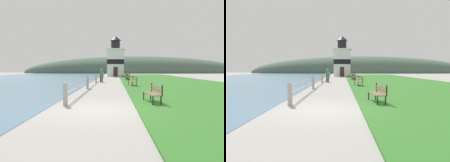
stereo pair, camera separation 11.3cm
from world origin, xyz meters
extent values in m
plane|color=gray|center=(0.00, 0.00, 0.00)|extent=(160.00, 160.00, 0.00)
cube|color=#2D6623|center=(7.62, 19.75, 0.03)|extent=(12.00, 59.26, 0.06)
cube|color=#476B84|center=(-14.12, 19.75, 0.01)|extent=(24.00, 94.82, 0.01)
cube|color=#A8A399|center=(-1.52, 1.00, 0.53)|extent=(0.18, 0.18, 1.05)
cube|color=#A8A399|center=(-1.52, 9.15, 0.53)|extent=(0.18, 0.18, 1.05)
cube|color=#A8A399|center=(-1.52, 17.29, 0.53)|extent=(0.18, 0.18, 1.05)
cube|color=#A8A399|center=(-1.52, 25.44, 0.53)|extent=(0.18, 0.18, 1.05)
cube|color=#A8A399|center=(-1.52, 33.58, 0.53)|extent=(0.18, 0.18, 1.05)
cylinder|color=#B2B2B7|center=(-1.52, 17.29, 0.90)|extent=(0.06, 32.58, 0.06)
cylinder|color=#B2B2B7|center=(-1.52, 17.29, 0.53)|extent=(0.06, 32.58, 0.06)
cube|color=brown|center=(2.37, 1.61, 0.47)|extent=(0.31, 1.72, 0.04)
cube|color=brown|center=(2.52, 1.63, 0.47)|extent=(0.31, 1.72, 0.04)
cube|color=brown|center=(2.66, 1.65, 0.47)|extent=(0.31, 1.72, 0.04)
cube|color=brown|center=(2.75, 1.66, 0.79)|extent=(0.25, 1.72, 0.11)
cube|color=brown|center=(2.75, 1.66, 0.63)|extent=(0.25, 1.72, 0.11)
cube|color=black|center=(2.43, 0.78, 0.23)|extent=(0.06, 0.06, 0.45)
cube|color=black|center=(2.24, 2.44, 0.23)|extent=(0.06, 0.06, 0.45)
cube|color=black|center=(2.79, 0.82, 0.23)|extent=(0.06, 0.06, 0.45)
cube|color=black|center=(2.61, 2.48, 0.23)|extent=(0.06, 0.06, 0.45)
cube|color=black|center=(2.84, 0.83, 0.70)|extent=(0.06, 0.06, 0.49)
cube|color=black|center=(2.65, 2.49, 0.70)|extent=(0.06, 0.06, 0.49)
cube|color=brown|center=(2.27, 11.93, 0.47)|extent=(0.35, 1.98, 0.04)
cube|color=brown|center=(2.41, 11.94, 0.47)|extent=(0.35, 1.98, 0.04)
cube|color=brown|center=(2.56, 11.96, 0.47)|extent=(0.35, 1.98, 0.04)
cube|color=brown|center=(2.64, 11.97, 0.79)|extent=(0.30, 1.97, 0.11)
cube|color=brown|center=(2.64, 11.97, 0.63)|extent=(0.30, 1.97, 0.11)
cube|color=black|center=(2.35, 10.96, 0.23)|extent=(0.06, 0.06, 0.45)
cube|color=black|center=(2.11, 12.88, 0.23)|extent=(0.06, 0.06, 0.45)
cube|color=black|center=(2.71, 11.01, 0.23)|extent=(0.06, 0.06, 0.45)
cube|color=black|center=(2.48, 12.92, 0.23)|extent=(0.06, 0.06, 0.45)
cube|color=black|center=(2.76, 11.02, 0.70)|extent=(0.06, 0.06, 0.49)
cube|color=black|center=(2.53, 12.93, 0.70)|extent=(0.06, 0.06, 0.49)
cube|color=brown|center=(2.33, 21.76, 0.47)|extent=(0.20, 1.91, 0.04)
cube|color=brown|center=(2.48, 21.77, 0.47)|extent=(0.20, 1.91, 0.04)
cube|color=brown|center=(2.63, 21.77, 0.47)|extent=(0.20, 1.91, 0.04)
cube|color=brown|center=(2.72, 21.78, 0.79)|extent=(0.14, 1.90, 0.11)
cube|color=brown|center=(2.72, 21.78, 0.63)|extent=(0.14, 1.90, 0.11)
cube|color=black|center=(2.34, 20.83, 0.23)|extent=(0.05, 0.05, 0.45)
cube|color=black|center=(2.25, 22.68, 0.23)|extent=(0.05, 0.05, 0.45)
cube|color=black|center=(2.71, 20.85, 0.23)|extent=(0.05, 0.05, 0.45)
cube|color=black|center=(2.62, 22.70, 0.23)|extent=(0.05, 0.05, 0.45)
cube|color=black|center=(2.76, 20.85, 0.70)|extent=(0.05, 0.05, 0.49)
cube|color=black|center=(2.67, 22.70, 0.70)|extent=(0.05, 0.05, 0.49)
cube|color=brown|center=(2.26, 31.75, 0.47)|extent=(0.30, 1.75, 0.04)
cube|color=brown|center=(2.40, 31.77, 0.47)|extent=(0.30, 1.75, 0.04)
cube|color=brown|center=(2.55, 31.78, 0.47)|extent=(0.30, 1.75, 0.04)
cube|color=brown|center=(2.64, 31.79, 0.79)|extent=(0.24, 1.75, 0.11)
cube|color=brown|center=(2.64, 31.79, 0.63)|extent=(0.24, 1.75, 0.11)
cube|color=black|center=(2.31, 30.90, 0.23)|extent=(0.06, 0.06, 0.45)
cube|color=black|center=(2.13, 32.59, 0.23)|extent=(0.06, 0.06, 0.45)
cube|color=black|center=(2.68, 30.94, 0.23)|extent=(0.06, 0.06, 0.45)
cube|color=black|center=(2.50, 32.63, 0.23)|extent=(0.06, 0.06, 0.45)
cube|color=black|center=(2.73, 30.95, 0.70)|extent=(0.06, 0.06, 0.49)
cube|color=black|center=(2.54, 32.64, 0.70)|extent=(0.06, 0.06, 0.49)
cube|color=white|center=(0.90, 37.89, 2.79)|extent=(3.47, 3.47, 5.59)
cube|color=black|center=(0.90, 37.89, 3.07)|extent=(3.51, 3.51, 1.01)
cube|color=white|center=(0.90, 37.89, 5.71)|extent=(3.99, 3.99, 0.25)
cylinder|color=black|center=(0.90, 37.89, 6.72)|extent=(1.91, 1.91, 1.76)
cone|color=black|center=(0.90, 37.89, 8.09)|extent=(2.39, 2.39, 0.97)
cube|color=#332823|center=(0.90, 36.14, 1.00)|extent=(0.90, 0.06, 2.00)
cylinder|color=#28282D|center=(-0.97, 17.49, 0.41)|extent=(0.15, 0.15, 0.81)
cylinder|color=#28282D|center=(-0.79, 17.53, 0.41)|extent=(0.15, 0.15, 0.81)
cube|color=#337A47|center=(-0.88, 17.51, 1.12)|extent=(0.44, 0.29, 0.61)
sphere|color=tan|center=(-0.88, 17.51, 1.56)|extent=(0.22, 0.22, 0.22)
cylinder|color=#2D5138|center=(2.62, 23.63, 0.40)|extent=(0.50, 0.50, 0.80)
cylinder|color=black|center=(2.62, 23.63, 0.82)|extent=(0.54, 0.54, 0.04)
ellipsoid|color=#475B4C|center=(8.00, 69.51, 0.00)|extent=(80.00, 16.00, 12.00)
camera|label=1|loc=(0.73, -8.86, 1.69)|focal=35.00mm
camera|label=2|loc=(0.84, -8.85, 1.69)|focal=35.00mm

